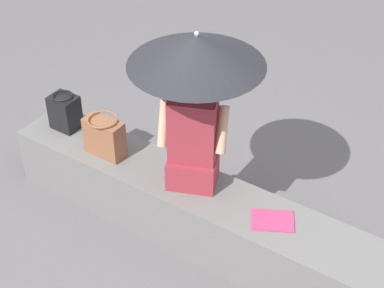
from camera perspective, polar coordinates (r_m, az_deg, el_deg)
ground_plane at (r=4.69m, az=-0.07°, el=-8.40°), size 14.00×14.00×0.00m
stone_bench at (r=4.52m, az=-0.07°, el=-6.20°), size 3.02×0.48×0.50m
person_seated at (r=4.14m, az=0.08°, el=0.58°), size 0.51×0.39×0.90m
parasol at (r=3.87m, az=0.42°, el=8.73°), size 0.90×0.90×1.15m
handbag_black at (r=4.59m, az=-8.18°, el=0.68°), size 0.31×0.23×0.32m
tote_bag_canvas at (r=4.93m, az=-11.79°, el=2.97°), size 0.21×0.17×0.30m
magazine at (r=4.11m, az=7.54°, el=-7.09°), size 0.34×0.31×0.01m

